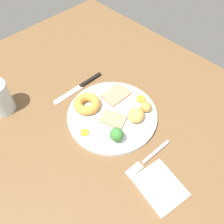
{
  "coord_description": "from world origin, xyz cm",
  "views": [
    {
      "loc": [
        -26.31,
        29.1,
        59.12
      ],
      "look_at": [
        3.25,
        0.1,
        6.0
      ],
      "focal_mm": 38.16,
      "sensor_mm": 36.0,
      "label": 1
    }
  ],
  "objects_px": {
    "knife": "(82,85)",
    "folded_napkin": "(160,187)",
    "meat_slice_main": "(116,95)",
    "meat_slice_under": "(113,119)",
    "carrot_coin_front": "(85,132)",
    "fork": "(148,158)",
    "carrot_coin_back": "(141,99)",
    "broccoli_floret": "(117,135)",
    "roast_potato_left": "(136,115)",
    "roast_potato_right": "(146,107)",
    "yorkshire_pudding": "(87,104)",
    "dinner_plate": "(112,116)"
  },
  "relations": [
    {
      "from": "dinner_plate",
      "to": "meat_slice_under",
      "type": "height_order",
      "value": "meat_slice_under"
    },
    {
      "from": "meat_slice_under",
      "to": "carrot_coin_back",
      "type": "xyz_separation_m",
      "value": [
        -0.01,
        -0.11,
        -0.0
      ]
    },
    {
      "from": "dinner_plate",
      "to": "fork",
      "type": "bearing_deg",
      "value": 169.94
    },
    {
      "from": "meat_slice_under",
      "to": "fork",
      "type": "xyz_separation_m",
      "value": [
        -0.14,
        0.02,
        -0.01
      ]
    },
    {
      "from": "folded_napkin",
      "to": "roast_potato_left",
      "type": "bearing_deg",
      "value": -30.62
    },
    {
      "from": "meat_slice_main",
      "to": "meat_slice_under",
      "type": "height_order",
      "value": "same"
    },
    {
      "from": "folded_napkin",
      "to": "carrot_coin_back",
      "type": "bearing_deg",
      "value": -38.56
    },
    {
      "from": "roast_potato_left",
      "to": "knife",
      "type": "relative_size",
      "value": 0.27
    },
    {
      "from": "yorkshire_pudding",
      "to": "carrot_coin_back",
      "type": "bearing_deg",
      "value": -124.73
    },
    {
      "from": "carrot_coin_front",
      "to": "carrot_coin_back",
      "type": "relative_size",
      "value": 0.83
    },
    {
      "from": "yorkshire_pudding",
      "to": "knife",
      "type": "height_order",
      "value": "yorkshire_pudding"
    },
    {
      "from": "meat_slice_under",
      "to": "roast_potato_right",
      "type": "height_order",
      "value": "roast_potato_right"
    },
    {
      "from": "broccoli_floret",
      "to": "fork",
      "type": "distance_m",
      "value": 0.1
    },
    {
      "from": "carrot_coin_front",
      "to": "fork",
      "type": "xyz_separation_m",
      "value": [
        -0.17,
        -0.07,
        -0.01
      ]
    },
    {
      "from": "roast_potato_right",
      "to": "carrot_coin_front",
      "type": "distance_m",
      "value": 0.19
    },
    {
      "from": "meat_slice_under",
      "to": "roast_potato_right",
      "type": "relative_size",
      "value": 2.03
    },
    {
      "from": "meat_slice_under",
      "to": "yorkshire_pudding",
      "type": "relative_size",
      "value": 0.88
    },
    {
      "from": "yorkshire_pudding",
      "to": "carrot_coin_back",
      "type": "xyz_separation_m",
      "value": [
        -0.09,
        -0.13,
        -0.01
      ]
    },
    {
      "from": "fork",
      "to": "broccoli_floret",
      "type": "bearing_deg",
      "value": -71.78
    },
    {
      "from": "dinner_plate",
      "to": "carrot_coin_front",
      "type": "xyz_separation_m",
      "value": [
        0.01,
        0.1,
        0.01
      ]
    },
    {
      "from": "roast_potato_left",
      "to": "roast_potato_right",
      "type": "height_order",
      "value": "roast_potato_left"
    },
    {
      "from": "carrot_coin_back",
      "to": "roast_potato_left",
      "type": "bearing_deg",
      "value": 120.11
    },
    {
      "from": "meat_slice_main",
      "to": "carrot_coin_back",
      "type": "xyz_separation_m",
      "value": [
        -0.06,
        -0.04,
        -0.0
      ]
    },
    {
      "from": "carrot_coin_front",
      "to": "meat_slice_under",
      "type": "bearing_deg",
      "value": -104.89
    },
    {
      "from": "roast_potato_left",
      "to": "carrot_coin_back",
      "type": "distance_m",
      "value": 0.08
    },
    {
      "from": "broccoli_floret",
      "to": "folded_napkin",
      "type": "bearing_deg",
      "value": 175.41
    },
    {
      "from": "meat_slice_main",
      "to": "folded_napkin",
      "type": "distance_m",
      "value": 0.3
    },
    {
      "from": "yorkshire_pudding",
      "to": "broccoli_floret",
      "type": "height_order",
      "value": "broccoli_floret"
    },
    {
      "from": "yorkshire_pudding",
      "to": "carrot_coin_front",
      "type": "distance_m",
      "value": 0.09
    },
    {
      "from": "roast_potato_right",
      "to": "folded_napkin",
      "type": "height_order",
      "value": "roast_potato_right"
    },
    {
      "from": "fork",
      "to": "folded_napkin",
      "type": "bearing_deg",
      "value": 65.7
    },
    {
      "from": "roast_potato_right",
      "to": "meat_slice_main",
      "type": "bearing_deg",
      "value": 11.93
    },
    {
      "from": "carrot_coin_back",
      "to": "broccoli_floret",
      "type": "relative_size",
      "value": 0.63
    },
    {
      "from": "yorkshire_pudding",
      "to": "carrot_coin_front",
      "type": "xyz_separation_m",
      "value": [
        -0.06,
        0.07,
        -0.01
      ]
    },
    {
      "from": "meat_slice_under",
      "to": "yorkshire_pudding",
      "type": "bearing_deg",
      "value": 12.43
    },
    {
      "from": "dinner_plate",
      "to": "roast_potato_right",
      "type": "distance_m",
      "value": 0.1
    },
    {
      "from": "broccoli_floret",
      "to": "folded_napkin",
      "type": "distance_m",
      "value": 0.16
    },
    {
      "from": "knife",
      "to": "folded_napkin",
      "type": "relative_size",
      "value": 1.68
    },
    {
      "from": "dinner_plate",
      "to": "knife",
      "type": "xyz_separation_m",
      "value": [
        0.16,
        -0.02,
        -0.0
      ]
    },
    {
      "from": "broccoli_floret",
      "to": "fork",
      "type": "xyz_separation_m",
      "value": [
        -0.09,
        -0.02,
        -0.04
      ]
    },
    {
      "from": "yorkshire_pudding",
      "to": "fork",
      "type": "bearing_deg",
      "value": -179.07
    },
    {
      "from": "meat_slice_main",
      "to": "carrot_coin_back",
      "type": "bearing_deg",
      "value": -147.26
    },
    {
      "from": "meat_slice_main",
      "to": "yorkshire_pudding",
      "type": "height_order",
      "value": "yorkshire_pudding"
    },
    {
      "from": "dinner_plate",
      "to": "meat_slice_main",
      "type": "relative_size",
      "value": 3.2
    },
    {
      "from": "roast_potato_left",
      "to": "carrot_coin_back",
      "type": "height_order",
      "value": "roast_potato_left"
    },
    {
      "from": "carrot_coin_back",
      "to": "fork",
      "type": "xyz_separation_m",
      "value": [
        -0.14,
        0.13,
        -0.01
      ]
    },
    {
      "from": "folded_napkin",
      "to": "meat_slice_main",
      "type": "bearing_deg",
      "value": -24.52
    },
    {
      "from": "carrot_coin_back",
      "to": "broccoli_floret",
      "type": "xyz_separation_m",
      "value": [
        -0.05,
        0.15,
        0.02
      ]
    },
    {
      "from": "yorkshire_pudding",
      "to": "broccoli_floret",
      "type": "bearing_deg",
      "value": 172.0
    },
    {
      "from": "yorkshire_pudding",
      "to": "fork",
      "type": "relative_size",
      "value": 0.52
    }
  ]
}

